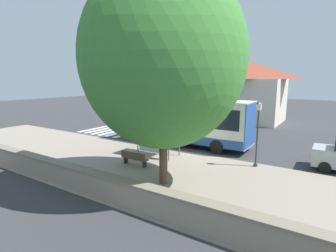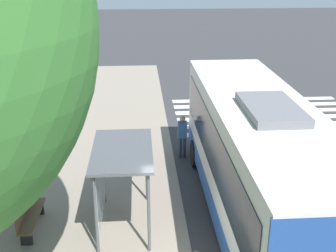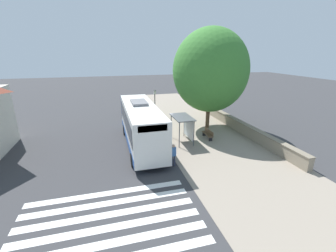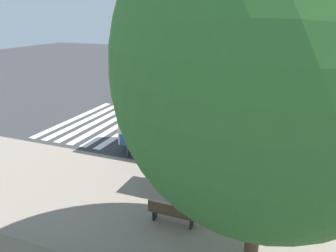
# 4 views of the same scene
# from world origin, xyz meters

# --- Properties ---
(crosswalk_stripes) EXTENTS (9.00, 5.25, 0.01)m
(crosswalk_stripes) POSITION_xyz_m (5.00, 11.19, 0.00)
(crosswalk_stripes) COLOR silver
(crosswalk_stripes) RESTS_ON ground
(bus) EXTENTS (2.72, 10.37, 3.87)m
(bus) POSITION_xyz_m (1.96, 2.21, 1.99)
(bus) COLOR silver
(bus) RESTS_ON ground
(bus_shelter) EXTENTS (1.63, 2.85, 2.41)m
(bus_shelter) POSITION_xyz_m (-1.92, 2.28, 1.99)
(bus_shelter) COLOR #515459
(bus_shelter) RESTS_ON ground
(pedestrian) EXTENTS (0.34, 0.23, 1.72)m
(pedestrian) POSITION_xyz_m (0.32, 6.61, 1.01)
(pedestrian) COLOR #2D3347
(pedestrian) RESTS_ON ground
(bench) EXTENTS (0.40, 1.83, 0.88)m
(bench) POSITION_xyz_m (-4.44, 2.20, 0.48)
(bench) COLOR brown
(bench) RESTS_ON ground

